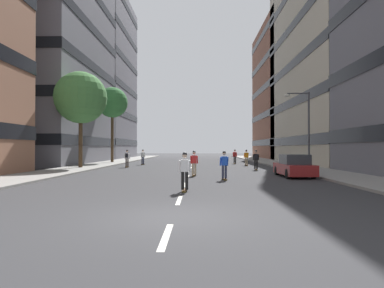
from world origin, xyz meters
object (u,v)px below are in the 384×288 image
object	(u,v)px
parked_car_near	(294,167)
skater_2	(235,156)
skater_5	(185,170)
street_tree_mid	(81,98)
skater_7	(256,159)
skater_1	(143,156)
skater_6	(224,164)
skater_4	(194,162)
streetlamp_right	(304,122)
street_tree_near	(112,103)
skater_3	(246,157)
skater_0	(127,157)

from	to	relation	value
parked_car_near	skater_2	bearing A→B (deg)	96.29
skater_2	skater_5	size ratio (longest dim) A/B	1.00
street_tree_mid	skater_7	world-z (taller)	street_tree_mid
skater_1	skater_6	distance (m)	19.43
skater_4	skater_6	xyz separation A→B (m)	(1.88, -2.73, 0.00)
street_tree_mid	streetlamp_right	xyz separation A→B (m)	(20.00, -3.02, -2.55)
street_tree_near	skater_7	size ratio (longest dim) A/B	5.43
skater_1	skater_6	bearing A→B (deg)	-65.56
street_tree_near	skater_4	xyz separation A→B (m)	(10.81, -18.93, -6.79)
parked_car_near	skater_1	world-z (taller)	skater_1
street_tree_near	street_tree_mid	bearing A→B (deg)	-90.00
skater_3	skater_6	bearing A→B (deg)	-103.05
parked_car_near	street_tree_mid	bearing A→B (deg)	155.06
skater_0	skater_3	size ratio (longest dim) A/B	1.00
streetlamp_right	skater_6	bearing A→B (deg)	-134.59
skater_2	skater_4	xyz separation A→B (m)	(-4.81, -17.47, -0.03)
skater_3	street_tree_near	bearing A→B (deg)	161.74
skater_1	skater_3	world-z (taller)	same
street_tree_mid	skater_7	distance (m)	17.24
skater_6	street_tree_near	bearing A→B (deg)	120.36
street_tree_mid	skater_6	world-z (taller)	street_tree_mid
skater_6	skater_7	distance (m)	9.60
skater_0	skater_5	xyz separation A→B (m)	(6.54, -17.79, -0.03)
skater_0	skater_2	size ratio (longest dim) A/B	1.00
skater_0	skater_7	world-z (taller)	same
parked_car_near	skater_3	xyz separation A→B (m)	(-1.15, 13.99, 0.29)
skater_2	skater_4	world-z (taller)	same
street_tree_near	skater_0	size ratio (longest dim) A/B	5.43
skater_2	skater_6	bearing A→B (deg)	-98.26
parked_car_near	skater_0	bearing A→B (deg)	143.07
streetlamp_right	skater_5	bearing A→B (deg)	-126.85
streetlamp_right	skater_6	size ratio (longest dim) A/B	3.65
skater_0	skater_1	size ratio (longest dim) A/B	1.00
skater_1	street_tree_mid	bearing A→B (deg)	-122.68
skater_0	street_tree_near	bearing A→B (deg)	113.33
skater_0	skater_6	world-z (taller)	same
streetlamp_right	skater_4	bearing A→B (deg)	-153.00
streetlamp_right	parked_car_near	bearing A→B (deg)	-114.93
street_tree_near	skater_7	world-z (taller)	street_tree_near
street_tree_mid	skater_1	distance (m)	10.33
street_tree_mid	skater_2	xyz separation A→B (m)	(15.62, 9.77, -5.68)
street_tree_mid	skater_1	world-z (taller)	street_tree_mid
street_tree_mid	skater_3	xyz separation A→B (m)	(16.45, 5.80, -5.71)
street_tree_near	streetlamp_right	bearing A→B (deg)	-35.47
parked_car_near	skater_7	bearing A→B (deg)	101.72
street_tree_near	skater_5	xyz separation A→B (m)	(10.49, -26.94, -6.79)
parked_car_near	skater_6	xyz separation A→B (m)	(-4.91, -2.25, 0.29)
skater_3	skater_5	world-z (taller)	same
parked_car_near	skater_1	xyz separation A→B (m)	(-12.95, 15.43, 0.29)
skater_3	skater_7	distance (m)	7.31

